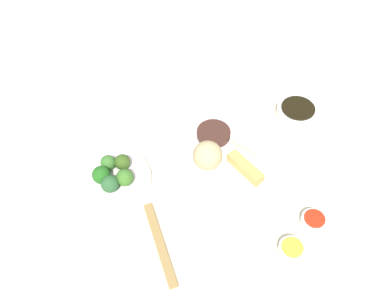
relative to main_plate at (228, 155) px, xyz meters
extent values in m
cube|color=beige|center=(0.00, 0.03, -0.02)|extent=(2.20, 2.20, 0.02)
cylinder|color=white|center=(0.00, 0.00, 0.00)|extent=(0.27, 0.27, 0.02)
sphere|color=tan|center=(-0.06, 0.04, 0.05)|extent=(0.07, 0.07, 0.07)
cube|color=tan|center=(-0.04, -0.06, 0.02)|extent=(0.07, 0.11, 0.03)
cube|color=beige|center=(0.06, -0.04, 0.01)|extent=(0.08, 0.09, 0.01)
cylinder|color=#41251D|center=(0.04, 0.06, 0.02)|extent=(0.09, 0.09, 0.02)
cylinder|color=white|center=(-0.20, 0.23, 0.00)|extent=(0.20, 0.20, 0.01)
sphere|color=#3C7127|center=(-0.19, 0.19, 0.03)|extent=(0.04, 0.04, 0.04)
sphere|color=#3B712B|center=(-0.17, 0.26, 0.03)|extent=(0.04, 0.04, 0.04)
sphere|color=#21611B|center=(-0.21, 0.25, 0.03)|extent=(0.05, 0.05, 0.05)
sphere|color=#38571C|center=(-0.15, 0.22, 0.03)|extent=(0.04, 0.04, 0.04)
sphere|color=#2B5B2F|center=(-0.22, 0.22, 0.03)|extent=(0.04, 0.04, 0.04)
cylinder|color=white|center=(0.21, -0.12, 0.01)|extent=(0.11, 0.11, 0.03)
cylinder|color=black|center=(0.21, -0.12, 0.03)|extent=(0.09, 0.09, 0.00)
cylinder|color=white|center=(-0.10, -0.25, 0.00)|extent=(0.06, 0.06, 0.02)
cylinder|color=red|center=(-0.10, -0.25, 0.02)|extent=(0.05, 0.05, 0.00)
cylinder|color=white|center=(-0.19, -0.23, 0.00)|extent=(0.06, 0.06, 0.02)
cylinder|color=yellow|center=(-0.19, -0.23, 0.02)|extent=(0.05, 0.05, 0.00)
cube|color=#9B7A43|center=(-0.30, 0.04, 0.00)|extent=(0.17, 0.16, 0.01)
camera|label=1|loc=(-0.64, -0.20, 0.85)|focal=38.65mm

